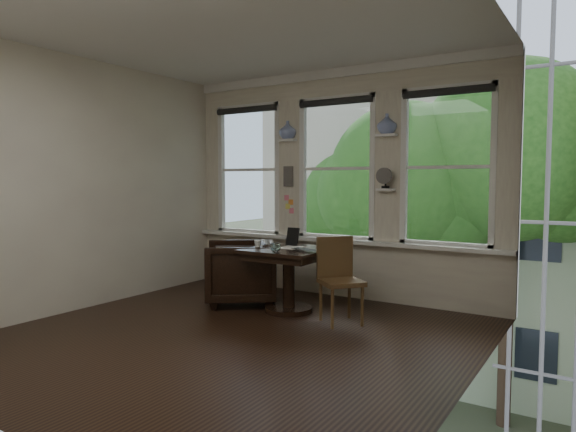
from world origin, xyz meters
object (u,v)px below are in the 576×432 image
Objects in this scene: table at (289,280)px; laptop at (303,250)px; armchair_left at (240,272)px; mug at (258,244)px; side_chair_right at (341,281)px.

table is 0.49m from laptop.
mug is (0.37, -0.13, 0.40)m from armchair_left.
armchair_left is at bearing 178.32° from table.
armchair_left is at bearing 125.34° from side_chair_right.
laptop is at bearing -27.44° from table.
side_chair_right reaches higher than table.
mug is at bearing 33.81° from armchair_left.
mug reaches higher than table.
armchair_left is (-0.74, 0.02, 0.02)m from table.
table is 10.15× the size of mug.
laptop reaches higher than table.
armchair_left is at bearing 160.92° from mug.
laptop is (0.27, -0.14, 0.39)m from table.
armchair_left is 1.49m from side_chair_right.
side_chair_right is at bearing -9.00° from table.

